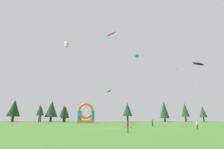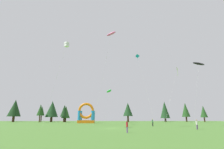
% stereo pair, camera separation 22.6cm
% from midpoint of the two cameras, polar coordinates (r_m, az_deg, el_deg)
% --- Properties ---
extents(ground_plane, '(120.00, 120.00, 0.00)m').
position_cam_midpoint_polar(ground_plane, '(35.18, -0.01, -17.87)').
color(ground_plane, '#47752D').
extents(kite_white_box, '(6.02, 4.63, 19.21)m').
position_cam_midpoint_polar(kite_white_box, '(41.08, -15.33, 9.84)').
color(kite_white_box, white).
rests_on(kite_white_box, ground_plane).
extents(kite_black_parafoil, '(5.23, 1.41, 17.99)m').
position_cam_midpoint_polar(kite_black_parafoil, '(54.78, 27.20, 3.23)').
color(kite_black_parafoil, black).
rests_on(kite_black_parafoil, ground_plane).
extents(kite_lime_diamond, '(5.90, 2.48, 15.76)m').
position_cam_midpoint_polar(kite_lime_diamond, '(50.46, 21.20, 1.55)').
color(kite_lime_diamond, '#8CD826').
rests_on(kite_lime_diamond, ground_plane).
extents(kite_pink_parafoil, '(5.98, 4.41, 24.33)m').
position_cam_midpoint_polar(kite_pink_parafoil, '(45.90, -0.43, 13.69)').
color(kite_pink_parafoil, '#EA599E').
rests_on(kite_pink_parafoil, ground_plane).
extents(kite_green_parafoil, '(2.68, 5.71, 10.81)m').
position_cam_midpoint_polar(kite_green_parafoil, '(53.42, -1.22, -5.65)').
color(kite_green_parafoil, green).
rests_on(kite_green_parafoil, ground_plane).
extents(kite_teal_diamond, '(4.83, 7.44, 28.60)m').
position_cam_midpoint_polar(kite_teal_diamond, '(74.40, 8.48, 6.00)').
color(kite_teal_diamond, '#0C7F7A').
rests_on(kite_teal_diamond, ground_plane).
extents(person_far_side, '(0.38, 0.38, 1.70)m').
position_cam_midpoint_polar(person_far_side, '(25.49, 5.09, -16.93)').
color(person_far_side, '#724C8C').
rests_on(person_far_side, ground_plane).
extents(person_midfield, '(0.43, 0.43, 1.78)m').
position_cam_midpoint_polar(person_midfield, '(44.68, 13.47, -15.36)').
color(person_midfield, black).
rests_on(person_midfield, ground_plane).
extents(person_near_camera, '(0.32, 0.32, 1.76)m').
position_cam_midpoint_polar(person_near_camera, '(35.47, 26.74, -14.70)').
color(person_near_camera, '#724C8C').
rests_on(person_near_camera, ground_plane).
extents(inflatable_blue_arch, '(6.01, 3.99, 7.31)m').
position_cam_midpoint_polar(inflatable_blue_arch, '(64.38, -9.00, -13.66)').
color(inflatable_blue_arch, orange).
rests_on(inflatable_blue_arch, ground_plane).
extents(tree_row_0, '(5.76, 5.76, 10.01)m').
position_cam_midpoint_polar(tree_row_0, '(91.24, -30.42, -9.84)').
color(tree_row_0, '#4C331E').
rests_on(tree_row_0, ground_plane).
extents(tree_row_1, '(2.92, 2.92, 7.77)m').
position_cam_midpoint_polar(tree_row_1, '(82.96, -23.42, -11.02)').
color(tree_row_1, '#4C331E').
rests_on(tree_row_1, ground_plane).
extents(tree_row_2, '(2.48, 2.48, 6.83)m').
position_cam_midpoint_polar(tree_row_2, '(83.49, -23.00, -11.40)').
color(tree_row_2, '#4C331E').
rests_on(tree_row_2, ground_plane).
extents(tree_row_3, '(5.83, 5.83, 9.44)m').
position_cam_midpoint_polar(tree_row_3, '(84.83, -19.96, -11.01)').
color(tree_row_3, '#4C331E').
rests_on(tree_row_3, ground_plane).
extents(tree_row_4, '(3.39, 3.39, 7.40)m').
position_cam_midpoint_polar(tree_row_4, '(78.18, -16.15, -11.80)').
color(tree_row_4, '#4C331E').
rests_on(tree_row_4, ground_plane).
extents(tree_row_5, '(3.76, 3.76, 6.86)m').
position_cam_midpoint_polar(tree_row_5, '(78.41, -15.68, -12.24)').
color(tree_row_5, '#4C331E').
rests_on(tree_row_5, ground_plane).
extents(tree_row_6, '(4.33, 4.33, 8.42)m').
position_cam_midpoint_polar(tree_row_6, '(77.47, 5.19, -11.78)').
color(tree_row_6, '#4C331E').
rests_on(tree_row_6, ground_plane).
extents(tree_row_7, '(4.37, 4.37, 9.37)m').
position_cam_midpoint_polar(tree_row_7, '(84.84, 17.27, -11.40)').
color(tree_row_7, '#4C331E').
rests_on(tree_row_7, ground_plane).
extents(tree_row_8, '(3.69, 3.69, 8.78)m').
position_cam_midpoint_polar(tree_row_8, '(88.65, 23.50, -10.98)').
color(tree_row_8, '#4C331E').
rests_on(tree_row_8, ground_plane).
extents(tree_row_9, '(3.11, 3.11, 7.15)m').
position_cam_midpoint_polar(tree_row_9, '(88.76, 28.45, -11.06)').
color(tree_row_9, '#4C331E').
rests_on(tree_row_9, ground_plane).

